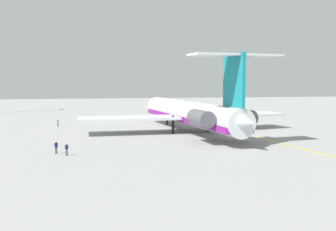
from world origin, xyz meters
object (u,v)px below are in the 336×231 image
object	(u,v)px
main_jetliner	(191,113)
ground_crew_portside	(56,146)
ground_crew_near_nose	(58,122)
ground_crew_starboard	(236,114)
ground_crew_near_tail	(67,148)

from	to	relation	value
main_jetliner	ground_crew_portside	xyz separation A→B (m)	(-17.62, 23.38, -2.69)
ground_crew_near_nose	ground_crew_starboard	xyz separation A→B (m)	(12.22, -45.51, -0.07)
ground_crew_portside	ground_crew_starboard	bearing A→B (deg)	-64.60
ground_crew_starboard	ground_crew_near_tail	bearing A→B (deg)	145.18
ground_crew_portside	ground_crew_near_tail	bearing A→B (deg)	-160.70
main_jetliner	ground_crew_starboard	distance (m)	33.89
main_jetliner	ground_crew_starboard	size ratio (longest dim) A/B	29.25
ground_crew_near_tail	ground_crew_starboard	bearing A→B (deg)	-49.14
ground_crew_near_tail	ground_crew_starboard	distance (m)	62.61
ground_crew_near_nose	main_jetliner	bearing A→B (deg)	10.49
ground_crew_near_nose	ground_crew_portside	xyz separation A→B (m)	(-32.95, -2.57, 0.02)
ground_crew_near_tail	ground_crew_portside	world-z (taller)	ground_crew_portside
ground_crew_near_tail	ground_crew_portside	size ratio (longest dim) A/B	0.97
ground_crew_near_nose	ground_crew_near_tail	bearing A→B (deg)	-42.27
main_jetliner	ground_crew_starboard	world-z (taller)	main_jetliner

